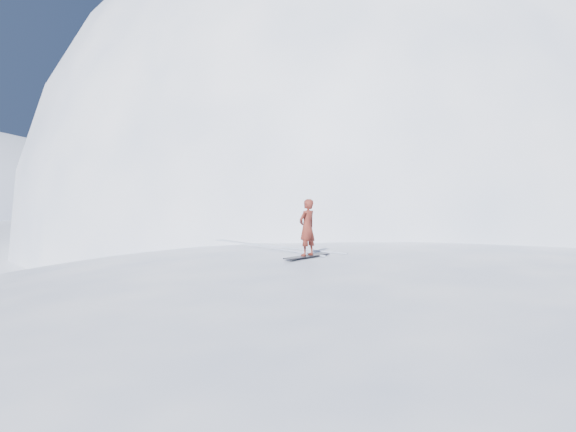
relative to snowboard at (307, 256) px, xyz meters
name	(u,v)px	position (x,y,z in m)	size (l,w,h in m)	color
ground	(437,356)	(2.09, -2.90, -2.41)	(400.00, 400.00, 0.00)	white
near_ridge	(385,324)	(3.09, 0.10, -2.41)	(36.00, 28.00, 4.80)	white
summit_peak	(380,236)	(24.09, 23.10, -2.41)	(60.00, 56.00, 56.00)	white
peak_shoulder	(310,251)	(12.09, 17.10, -2.41)	(28.00, 24.00, 18.00)	white
wind_bumps	(366,339)	(1.53, -0.78, -2.41)	(16.00, 14.40, 1.00)	white
snowboard	(307,256)	(0.00, 0.00, 0.00)	(1.66, 0.31, 0.03)	black
snowboarder	(307,227)	(0.00, 0.00, 0.81)	(0.58, 0.38, 1.59)	maroon
board_tracks	(270,246)	(0.39, 2.75, 0.01)	(1.61, 5.99, 0.04)	silver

